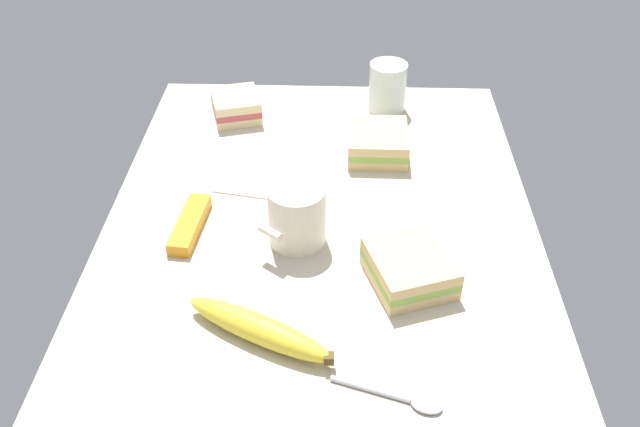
# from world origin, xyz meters

# --- Properties ---
(tabletop) EXTENTS (0.90, 0.64, 0.02)m
(tabletop) POSITION_xyz_m (0.00, 0.00, 0.01)
(tabletop) COLOR #BCB29E
(tabletop) RESTS_ON ground
(coffee_mug_black) EXTENTS (0.10, 0.09, 0.09)m
(coffee_mug_black) POSITION_xyz_m (-0.02, 0.03, 0.07)
(coffee_mug_black) COLOR silver
(coffee_mug_black) RESTS_ON tabletop
(sandwich_main) EXTENTS (0.11, 0.10, 0.04)m
(sandwich_main) POSITION_xyz_m (0.21, -0.09, 0.04)
(sandwich_main) COLOR #DBB77A
(sandwich_main) RESTS_ON tabletop
(sandwich_side) EXTENTS (0.11, 0.10, 0.04)m
(sandwich_side) POSITION_xyz_m (0.32, 0.17, 0.04)
(sandwich_side) COLOR beige
(sandwich_side) RESTS_ON tabletop
(sandwich_extra) EXTENTS (0.14, 0.13, 0.04)m
(sandwich_extra) POSITION_xyz_m (-0.10, -0.12, 0.04)
(sandwich_extra) COLOR #DBB77A
(sandwich_extra) RESTS_ON tabletop
(glass_of_milk) EXTENTS (0.07, 0.07, 0.09)m
(glass_of_milk) POSITION_xyz_m (0.36, -0.11, 0.06)
(glass_of_milk) COLOR silver
(glass_of_milk) RESTS_ON tabletop
(banana) EXTENTS (0.12, 0.20, 0.04)m
(banana) POSITION_xyz_m (-0.21, 0.07, 0.04)
(banana) COLOR yellow
(banana) RESTS_ON tabletop
(spoon) EXTENTS (0.05, 0.13, 0.01)m
(spoon) POSITION_xyz_m (-0.30, -0.10, 0.02)
(spoon) COLOR silver
(spoon) RESTS_ON tabletop
(snack_bar) EXTENTS (0.13, 0.04, 0.02)m
(snack_bar) POSITION_xyz_m (-0.01, 0.19, 0.03)
(snack_bar) COLOR orange
(snack_bar) RESTS_ON tabletop
(paper_napkin) EXTENTS (0.17, 0.17, 0.00)m
(paper_napkin) POSITION_xyz_m (0.15, 0.09, 0.02)
(paper_napkin) COLOR white
(paper_napkin) RESTS_ON tabletop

